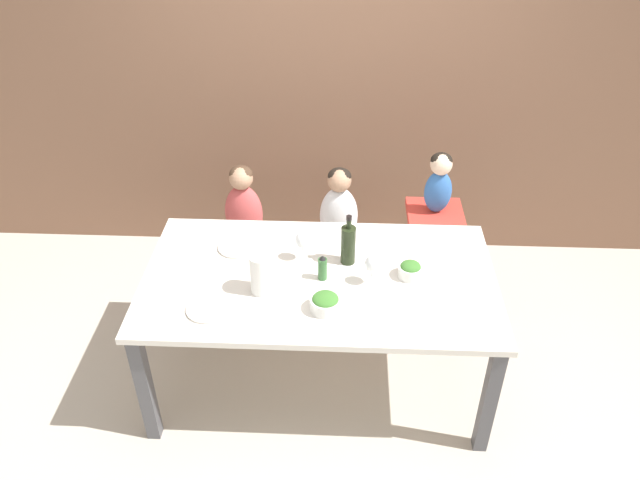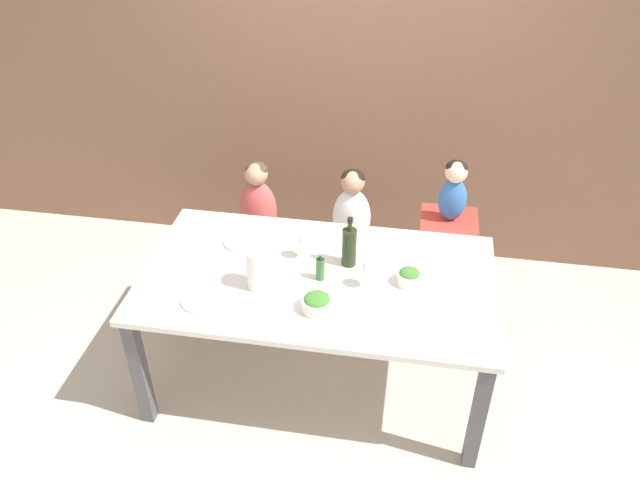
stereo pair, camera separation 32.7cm
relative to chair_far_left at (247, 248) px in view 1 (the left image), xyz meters
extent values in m
plane|color=#BCB2A3|center=(0.52, -0.76, -0.39)|extent=(14.00, 14.00, 0.00)
cube|color=brown|center=(0.52, 0.68, 0.96)|extent=(10.00, 0.06, 2.70)
cube|color=silver|center=(0.52, -0.76, 0.36)|extent=(1.87, 1.04, 0.03)
cube|color=#4C4C51|center=(-0.36, -1.22, -0.02)|extent=(0.07, 0.07, 0.73)
cube|color=#4C4C51|center=(1.40, -1.22, -0.02)|extent=(0.07, 0.07, 0.73)
cube|color=#4C4C51|center=(-0.36, -0.30, -0.02)|extent=(0.07, 0.07, 0.73)
cube|color=#4C4C51|center=(1.40, -0.30, -0.02)|extent=(0.07, 0.07, 0.73)
cylinder|color=silver|center=(-0.15, -0.15, -0.18)|extent=(0.04, 0.04, 0.41)
cylinder|color=silver|center=(0.15, -0.15, -0.18)|extent=(0.04, 0.04, 0.41)
cylinder|color=silver|center=(-0.15, 0.15, -0.18)|extent=(0.04, 0.04, 0.41)
cylinder|color=silver|center=(0.15, 0.15, -0.18)|extent=(0.04, 0.04, 0.41)
cube|color=silver|center=(0.00, 0.00, 0.05)|extent=(0.41, 0.40, 0.05)
cylinder|color=silver|center=(0.46, -0.15, -0.18)|extent=(0.04, 0.04, 0.41)
cylinder|color=silver|center=(0.76, -0.15, -0.18)|extent=(0.04, 0.04, 0.41)
cylinder|color=silver|center=(0.46, 0.15, -0.18)|extent=(0.04, 0.04, 0.41)
cylinder|color=silver|center=(0.76, 0.15, -0.18)|extent=(0.04, 0.04, 0.41)
cube|color=silver|center=(0.61, 0.00, 0.05)|extent=(0.41, 0.40, 0.05)
cylinder|color=silver|center=(1.09, -0.13, -0.06)|extent=(0.04, 0.04, 0.66)
cylinder|color=silver|center=(1.35, -0.13, -0.06)|extent=(0.04, 0.04, 0.66)
cylinder|color=silver|center=(1.09, 0.13, -0.06)|extent=(0.04, 0.04, 0.66)
cylinder|color=silver|center=(1.35, 0.13, -0.06)|extent=(0.04, 0.04, 0.66)
cube|color=red|center=(1.22, 0.00, 0.30)|extent=(0.35, 0.34, 0.05)
ellipsoid|color=#C64C4C|center=(0.00, 0.00, 0.28)|extent=(0.24, 0.16, 0.41)
sphere|color=tan|center=(0.00, 0.00, 0.53)|extent=(0.15, 0.15, 0.15)
ellipsoid|color=#473323|center=(0.00, 0.01, 0.56)|extent=(0.15, 0.14, 0.10)
ellipsoid|color=silver|center=(0.61, 0.00, 0.28)|extent=(0.24, 0.16, 0.41)
sphere|color=tan|center=(0.61, 0.00, 0.53)|extent=(0.15, 0.15, 0.15)
ellipsoid|color=black|center=(0.61, 0.01, 0.56)|extent=(0.15, 0.14, 0.10)
ellipsoid|color=#3366B2|center=(1.22, 0.00, 0.47)|extent=(0.17, 0.12, 0.28)
sphere|color=beige|center=(1.22, 0.00, 0.66)|extent=(0.13, 0.13, 0.13)
ellipsoid|color=black|center=(1.22, 0.01, 0.68)|extent=(0.13, 0.13, 0.09)
cylinder|color=#232D19|center=(0.67, -0.62, 0.49)|extent=(0.08, 0.08, 0.22)
cylinder|color=#232D19|center=(0.67, -0.62, 0.64)|extent=(0.03, 0.03, 0.08)
cylinder|color=black|center=(0.67, -0.62, 0.67)|extent=(0.03, 0.03, 0.02)
cylinder|color=white|center=(0.23, -0.89, 0.49)|extent=(0.12, 0.12, 0.22)
cylinder|color=white|center=(0.79, -0.80, 0.38)|extent=(0.06, 0.06, 0.00)
cylinder|color=white|center=(0.79, -0.80, 0.42)|extent=(0.01, 0.01, 0.07)
ellipsoid|color=white|center=(0.79, -0.80, 0.51)|extent=(0.08, 0.08, 0.10)
cylinder|color=white|center=(0.42, -0.61, 0.38)|extent=(0.06, 0.06, 0.00)
cylinder|color=white|center=(0.42, -0.61, 0.42)|extent=(0.01, 0.01, 0.07)
ellipsoid|color=white|center=(0.42, -0.61, 0.51)|extent=(0.08, 0.08, 0.10)
cylinder|color=white|center=(0.56, -1.02, 0.41)|extent=(0.15, 0.15, 0.07)
ellipsoid|color=#3D752D|center=(0.56, -1.02, 0.45)|extent=(0.13, 0.13, 0.05)
cylinder|color=white|center=(1.00, -0.74, 0.41)|extent=(0.13, 0.13, 0.07)
ellipsoid|color=#3D752D|center=(1.00, -0.74, 0.45)|extent=(0.11, 0.11, 0.05)
cylinder|color=silver|center=(-0.02, -1.05, 0.39)|extent=(0.22, 0.22, 0.01)
cylinder|color=silver|center=(0.05, -0.52, 0.39)|extent=(0.22, 0.22, 0.01)
cylinder|color=#336633|center=(0.54, -0.77, 0.44)|extent=(0.05, 0.05, 0.13)
cone|color=black|center=(0.54, -0.77, 0.52)|extent=(0.04, 0.04, 0.02)
camera|label=1|loc=(0.64, -3.35, 2.45)|focal=35.00mm
camera|label=2|loc=(0.96, -3.31, 2.45)|focal=35.00mm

